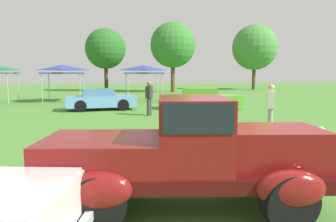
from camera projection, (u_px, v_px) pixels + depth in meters
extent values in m
plane|color=#4C8433|center=(228.00, 198.00, 5.16)|extent=(120.00, 120.00, 0.00)
cube|color=#400B0B|center=(185.00, 172.00, 4.72)|extent=(4.38, 2.12, 0.20)
cube|color=maroon|center=(268.00, 147.00, 4.70)|extent=(1.71, 1.33, 0.60)
ellipsoid|color=silver|center=(320.00, 148.00, 4.72)|extent=(0.24, 0.54, 0.68)
cube|color=maroon|center=(193.00, 132.00, 4.65)|extent=(1.22, 1.52, 1.04)
cube|color=black|center=(193.00, 112.00, 4.62)|extent=(1.13, 1.54, 0.40)
cube|color=maroon|center=(106.00, 153.00, 4.66)|extent=(2.03, 1.69, 0.48)
ellipsoid|color=maroon|center=(257.00, 159.00, 5.46)|extent=(0.97, 0.51, 0.52)
ellipsoid|color=maroon|center=(291.00, 189.00, 4.03)|extent=(0.97, 0.51, 0.52)
ellipsoid|color=maroon|center=(114.00, 160.00, 5.42)|extent=(0.97, 0.51, 0.52)
ellipsoid|color=maroon|center=(97.00, 190.00, 3.98)|extent=(0.97, 0.51, 0.52)
sphere|color=silver|center=(310.00, 137.00, 5.15)|extent=(0.18, 0.18, 0.18)
cylinder|color=black|center=(257.00, 169.00, 5.49)|extent=(0.76, 0.24, 0.76)
cylinder|color=black|center=(290.00, 202.00, 4.05)|extent=(0.76, 0.24, 0.76)
cylinder|color=black|center=(114.00, 170.00, 5.44)|extent=(0.76, 0.24, 0.76)
cylinder|color=black|center=(97.00, 204.00, 4.01)|extent=(0.76, 0.24, 0.76)
cylinder|color=black|center=(29.00, 206.00, 4.07)|extent=(0.66, 0.20, 0.66)
cube|color=#669EDB|center=(101.00, 101.00, 17.77)|extent=(4.00, 2.09, 0.60)
cube|color=#517EAF|center=(98.00, 92.00, 17.67)|extent=(1.84, 1.62, 0.44)
cylinder|color=black|center=(123.00, 105.00, 17.39)|extent=(0.64, 0.22, 0.64)
cylinder|color=black|center=(81.00, 106.00, 16.73)|extent=(0.64, 0.22, 0.64)
cube|color=#60C62D|center=(203.00, 100.00, 18.34)|extent=(4.67, 2.42, 0.60)
cube|color=#4D9F24|center=(200.00, 92.00, 18.28)|extent=(2.18, 1.76, 0.44)
cylinder|color=black|center=(228.00, 105.00, 17.61)|extent=(0.64, 0.22, 0.64)
cylinder|color=black|center=(181.00, 105.00, 17.58)|extent=(0.64, 0.22, 0.64)
cylinder|color=#383838|center=(150.00, 107.00, 15.46)|extent=(0.16, 0.16, 0.86)
cylinder|color=#383838|center=(148.00, 107.00, 15.28)|extent=(0.16, 0.16, 0.86)
cube|color=#2D2D33|center=(149.00, 92.00, 15.28)|extent=(0.41, 0.47, 0.60)
sphere|color=#936B4C|center=(149.00, 83.00, 15.23)|extent=(0.22, 0.22, 0.22)
cylinder|color=#9E998E|center=(270.00, 120.00, 10.98)|extent=(0.16, 0.16, 0.86)
cylinder|color=#9E998E|center=(270.00, 121.00, 10.78)|extent=(0.16, 0.16, 0.86)
cube|color=silver|center=(271.00, 100.00, 10.79)|extent=(0.38, 0.46, 0.60)
sphere|color=tan|center=(271.00, 87.00, 10.74)|extent=(0.22, 0.22, 0.22)
cylinder|color=#B7B7BC|center=(18.00, 87.00, 23.70)|extent=(0.05, 0.05, 2.05)
cylinder|color=#B7B7BC|center=(8.00, 89.00, 21.24)|extent=(0.05, 0.05, 2.05)
cylinder|color=#B7B7BC|center=(83.00, 87.00, 24.51)|extent=(0.05, 0.05, 2.05)
cylinder|color=#B7B7BC|center=(80.00, 88.00, 22.02)|extent=(0.05, 0.05, 2.05)
cylinder|color=#B7B7BC|center=(49.00, 87.00, 24.04)|extent=(0.05, 0.05, 2.05)
cylinder|color=#B7B7BC|center=(42.00, 89.00, 21.55)|extent=(0.05, 0.05, 2.05)
cube|color=#2D429E|center=(63.00, 73.00, 22.90)|extent=(2.84, 2.84, 0.10)
pyramid|color=#2D429E|center=(63.00, 67.00, 22.85)|extent=(2.78, 2.78, 0.38)
cylinder|color=#B7B7BC|center=(157.00, 87.00, 25.26)|extent=(0.05, 0.05, 2.05)
cylinder|color=#B7B7BC|center=(162.00, 88.00, 22.81)|extent=(0.05, 0.05, 2.05)
cylinder|color=#B7B7BC|center=(126.00, 87.00, 24.80)|extent=(0.05, 0.05, 2.05)
cylinder|color=#B7B7BC|center=(128.00, 88.00, 22.35)|extent=(0.05, 0.05, 2.05)
cube|color=#2D429E|center=(143.00, 73.00, 23.68)|extent=(2.79, 2.79, 0.10)
pyramid|color=#2D429E|center=(143.00, 68.00, 23.63)|extent=(2.73, 2.73, 0.38)
cylinder|color=#47331E|center=(106.00, 76.00, 37.20)|extent=(0.44, 0.44, 3.71)
sphere|color=#286623|center=(106.00, 49.00, 36.82)|extent=(4.78, 4.78, 4.78)
cylinder|color=brown|center=(173.00, 75.00, 35.07)|extent=(0.44, 0.44, 3.87)
sphere|color=#337A2D|center=(173.00, 45.00, 34.67)|extent=(5.07, 5.07, 5.07)
cylinder|color=brown|center=(254.00, 75.00, 40.74)|extent=(0.44, 0.44, 3.87)
sphere|color=#428938|center=(255.00, 47.00, 40.32)|extent=(5.83, 5.83, 5.83)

